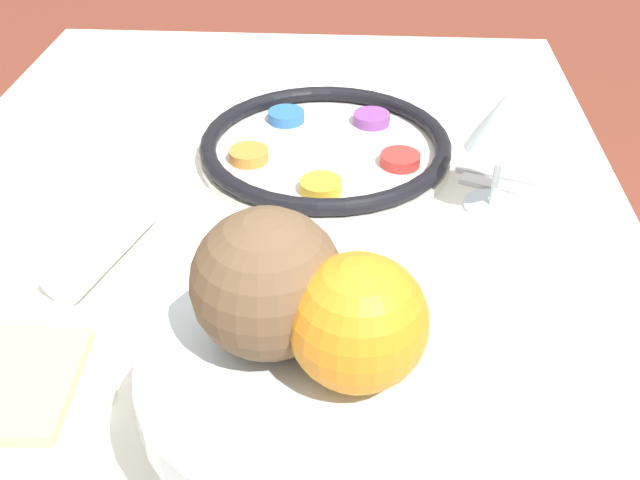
# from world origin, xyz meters

# --- Properties ---
(dining_table) EXTENTS (1.17, 0.82, 0.77)m
(dining_table) POSITION_xyz_m (0.00, 0.00, 0.38)
(dining_table) COLOR silver
(dining_table) RESTS_ON ground_plane
(seder_plate) EXTENTS (0.31, 0.31, 0.03)m
(seder_plate) POSITION_xyz_m (-0.16, 0.06, 0.78)
(seder_plate) COLOR silver
(seder_plate) RESTS_ON dining_table
(wine_glass) EXTENTS (0.08, 0.08, 0.14)m
(wine_glass) POSITION_xyz_m (-0.06, 0.25, 0.87)
(wine_glass) COLOR silver
(wine_glass) RESTS_ON dining_table
(fruit_stand) EXTENTS (0.23, 0.23, 0.11)m
(fruit_stand) POSITION_xyz_m (0.30, 0.08, 0.86)
(fruit_stand) COLOR silver
(fruit_stand) RESTS_ON dining_table
(orange_fruit) EXTENTS (0.09, 0.09, 0.09)m
(orange_fruit) POSITION_xyz_m (0.31, 0.11, 0.92)
(orange_fruit) COLOR orange
(orange_fruit) RESTS_ON fruit_stand
(coconut) EXTENTS (0.10, 0.10, 0.10)m
(coconut) POSITION_xyz_m (0.29, 0.05, 0.93)
(coconut) COLOR brown
(coconut) RESTS_ON fruit_stand
(bread_plate) EXTENTS (0.18, 0.18, 0.02)m
(bread_plate) POSITION_xyz_m (0.25, -0.18, 0.77)
(bread_plate) COLOR silver
(bread_plate) RESTS_ON dining_table
(napkin_roll) EXTENTS (0.15, 0.08, 0.05)m
(napkin_roll) POSITION_xyz_m (0.06, -0.15, 0.79)
(napkin_roll) COLOR white
(napkin_roll) RESTS_ON dining_table
(cup_near) EXTENTS (0.08, 0.08, 0.06)m
(cup_near) POSITION_xyz_m (0.18, 0.22, 0.80)
(cup_near) COLOR silver
(cup_near) RESTS_ON dining_table
(fork_left) EXTENTS (0.07, 0.17, 0.01)m
(fork_left) POSITION_xyz_m (-0.12, 0.30, 0.77)
(fork_left) COLOR silver
(fork_left) RESTS_ON dining_table
(fork_right) EXTENTS (0.08, 0.16, 0.01)m
(fork_right) POSITION_xyz_m (-0.09, 0.30, 0.77)
(fork_right) COLOR silver
(fork_right) RESTS_ON dining_table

